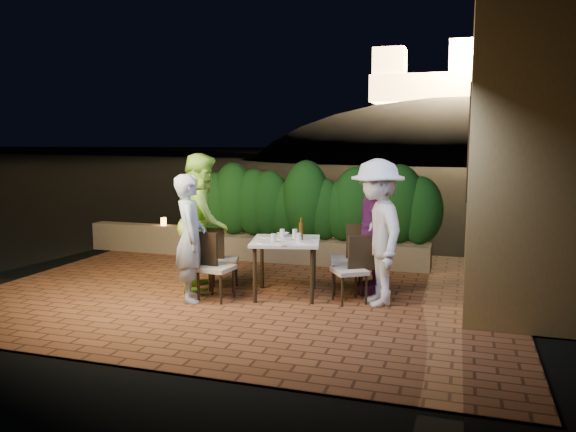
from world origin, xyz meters
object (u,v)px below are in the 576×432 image
at_px(chair_left_front, 216,266).
at_px(diner_green, 203,221).
at_px(parapet_lamp, 164,222).
at_px(chair_left_back, 223,259).
at_px(beer_bottle, 301,229).
at_px(chair_right_back, 347,258).
at_px(chair_right_front, 350,269).
at_px(dining_table, 286,268).
at_px(diner_blue, 190,238).
at_px(diner_purple, 373,228).
at_px(diner_white, 377,232).
at_px(bowl, 283,234).

distance_m(chair_left_front, diner_green, 0.82).
bearing_deg(parapet_lamp, chair_left_back, -44.35).
bearing_deg(chair_left_back, chair_left_front, -91.35).
height_order(beer_bottle, chair_right_back, beer_bottle).
bearing_deg(chair_right_front, dining_table, -36.80).
bearing_deg(diner_blue, diner_purple, -89.69).
height_order(dining_table, diner_white, diner_white).
bearing_deg(chair_left_front, bowl, 56.01).
distance_m(bowl, diner_blue, 1.30).
bearing_deg(bowl, diner_green, -166.08).
bearing_deg(chair_left_back, chair_right_front, -18.83).
distance_m(chair_left_front, chair_right_back, 1.75).
height_order(bowl, chair_left_front, chair_left_front).
height_order(beer_bottle, chair_right_front, beer_bottle).
distance_m(diner_blue, diner_purple, 2.42).
xyz_separation_m(chair_right_front, parapet_lamp, (-3.89, 2.16, 0.15)).
bearing_deg(beer_bottle, chair_right_front, -8.94).
distance_m(diner_green, diner_white, 2.40).
bearing_deg(diner_blue, bowl, -74.33).
relative_size(diner_blue, diner_green, 0.87).
xyz_separation_m(bowl, diner_blue, (-0.95, -0.88, 0.04)).
bearing_deg(dining_table, parapet_lamp, 145.07).
height_order(bowl, parapet_lamp, bowl).
height_order(diner_blue, diner_purple, diner_purple).
bearing_deg(bowl, chair_left_front, -130.65).
distance_m(bowl, chair_right_back, 0.93).
height_order(beer_bottle, chair_left_back, beer_bottle).
xyz_separation_m(bowl, diner_white, (1.33, -0.33, 0.14)).
bearing_deg(bowl, parapet_lamp, 148.03).
height_order(chair_right_back, diner_green, diner_green).
bearing_deg(chair_left_front, diner_green, 136.93).
bearing_deg(parapet_lamp, diner_blue, -54.10).
bearing_deg(parapet_lamp, diner_white, -26.81).
height_order(bowl, diner_blue, diner_blue).
relative_size(beer_bottle, diner_white, 0.16).
bearing_deg(diner_purple, diner_green, -87.47).
bearing_deg(chair_left_back, dining_table, -19.18).
bearing_deg(diner_purple, diner_white, 3.83).
bearing_deg(chair_right_front, diner_white, 149.44).
xyz_separation_m(dining_table, chair_right_back, (0.74, 0.40, 0.09)).
bearing_deg(chair_right_front, diner_blue, -18.84).
distance_m(beer_bottle, chair_left_back, 1.21).
bearing_deg(diner_white, diner_purple, 167.57).
bearing_deg(beer_bottle, dining_table, -160.80).
bearing_deg(diner_green, bowl, -94.84).
bearing_deg(parapet_lamp, beer_bottle, -32.49).
distance_m(chair_right_back, diner_green, 2.04).
height_order(diner_blue, diner_green, diner_green).
bearing_deg(parapet_lamp, bowl, -31.97).
bearing_deg(chair_right_back, chair_left_back, -1.77).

